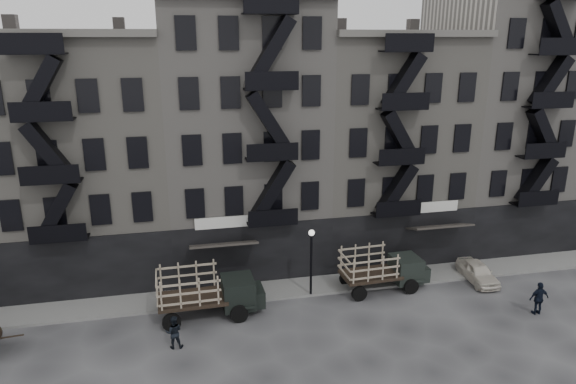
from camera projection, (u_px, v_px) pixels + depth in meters
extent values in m
plane|color=#38383A|center=(270.00, 324.00, 27.93)|extent=(140.00, 140.00, 0.00)
cube|color=slate|center=(259.00, 291.00, 31.41)|extent=(55.00, 2.50, 0.15)
cube|color=gray|center=(88.00, 158.00, 33.05)|extent=(10.00, 10.00, 15.00)
cube|color=black|center=(86.00, 269.00, 30.03)|extent=(10.00, 0.35, 4.00)
cube|color=#595651|center=(55.00, 33.00, 25.99)|extent=(10.00, 0.50, 0.40)
cube|color=#4C4744|center=(18.00, 26.00, 30.08)|extent=(0.70, 0.70, 1.20)
cube|color=#4C4744|center=(116.00, 27.00, 31.20)|extent=(0.70, 0.70, 1.20)
cube|color=gray|center=(242.00, 137.00, 34.80)|extent=(10.00, 10.00, 17.00)
cube|color=black|center=(255.00, 254.00, 32.07)|extent=(10.00, 0.35, 4.00)
cube|color=gray|center=(379.00, 145.00, 37.13)|extent=(10.00, 10.00, 15.00)
cube|color=black|center=(403.00, 241.00, 34.10)|extent=(10.00, 0.35, 4.00)
cube|color=#595651|center=(420.00, 33.00, 30.07)|extent=(10.00, 0.50, 0.40)
cube|color=#4C4744|center=(343.00, 27.00, 34.15)|extent=(0.70, 0.70, 1.20)
cube|color=#4C4744|center=(420.00, 28.00, 35.27)|extent=(0.70, 0.70, 1.20)
cube|color=gray|center=(505.00, 120.00, 38.73)|extent=(10.00, 10.00, 18.00)
cube|color=black|center=(535.00, 229.00, 36.14)|extent=(10.00, 0.35, 4.00)
cylinder|color=black|center=(311.00, 266.00, 30.39)|extent=(0.14, 0.14, 4.00)
sphere|color=silver|center=(312.00, 233.00, 29.77)|extent=(0.36, 0.36, 0.36)
cube|color=black|center=(193.00, 299.00, 28.30)|extent=(3.78, 2.28, 0.20)
cube|color=black|center=(238.00, 292.00, 28.84)|extent=(1.80, 2.01, 1.65)
cube|color=black|center=(255.00, 295.00, 29.16)|extent=(0.91, 1.66, 0.99)
cylinder|color=black|center=(239.00, 314.00, 28.02)|extent=(0.99, 0.26, 0.99)
cylinder|color=black|center=(234.00, 295.00, 30.06)|extent=(0.99, 0.26, 0.99)
cylinder|color=black|center=(172.00, 322.00, 27.21)|extent=(0.99, 0.26, 0.99)
cylinder|color=black|center=(171.00, 302.00, 29.25)|extent=(0.99, 0.26, 0.99)
cube|color=black|center=(370.00, 275.00, 31.34)|extent=(3.59, 2.22, 0.18)
cube|color=black|center=(406.00, 269.00, 31.90)|extent=(1.73, 1.93, 1.54)
cube|color=black|center=(419.00, 271.00, 32.22)|extent=(0.90, 1.58, 0.92)
cylinder|color=black|center=(411.00, 287.00, 31.14)|extent=(0.93, 0.27, 0.92)
cylinder|color=black|center=(396.00, 272.00, 33.03)|extent=(0.93, 0.27, 0.92)
cylinder|color=black|center=(359.00, 294.00, 30.29)|extent=(0.93, 0.27, 0.92)
cylinder|color=black|center=(347.00, 279.00, 32.19)|extent=(0.93, 0.27, 0.92)
imported|color=beige|center=(478.00, 272.00, 32.72)|extent=(1.65, 3.74, 1.25)
imported|color=black|center=(174.00, 332.00, 25.63)|extent=(0.88, 0.70, 1.74)
imported|color=black|center=(539.00, 298.00, 28.72)|extent=(1.15, 0.51, 1.95)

